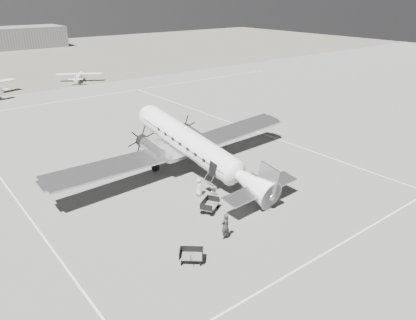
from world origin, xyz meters
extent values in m
plane|color=slate|center=(0.00, 0.00, 0.00)|extent=(260.00, 260.00, 0.00)
cube|color=silver|center=(0.00, -14.00, 0.01)|extent=(60.00, 0.15, 0.01)
cube|color=silver|center=(12.00, 0.00, 0.01)|extent=(0.15, 80.00, 0.01)
cube|color=silver|center=(-18.00, 10.00, 0.01)|extent=(0.15, 60.00, 0.01)
cube|color=silver|center=(0.00, 40.00, 0.01)|extent=(90.00, 0.15, 0.01)
imported|color=#2F2F2F|center=(-7.42, -8.25, 1.03)|extent=(0.77, 0.53, 2.06)
imported|color=#ABABA9|center=(-4.69, -3.57, 0.84)|extent=(0.73, 0.88, 1.67)
imported|color=silver|center=(-4.82, -1.56, 0.84)|extent=(0.72, 0.93, 1.69)
camera|label=1|loc=(-24.16, -27.59, 16.83)|focal=35.00mm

